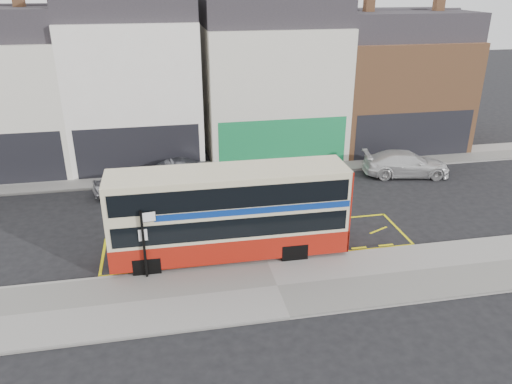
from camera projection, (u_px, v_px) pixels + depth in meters
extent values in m
plane|color=black|center=(265.00, 259.00, 21.84)|extent=(120.00, 120.00, 0.00)
cube|color=gray|center=(277.00, 287.00, 19.74)|extent=(40.00, 4.00, 0.15)
cube|color=gray|center=(267.00, 262.00, 21.47)|extent=(40.00, 0.15, 0.15)
cube|color=gray|center=(229.00, 170.00, 31.73)|extent=(50.00, 3.00, 0.15)
cube|color=silver|center=(7.00, 104.00, 31.41)|extent=(8.00, 8.00, 8.00)
cube|color=white|center=(136.00, 91.00, 32.61)|extent=(8.00, 8.00, 9.00)
cube|color=#28262B|center=(128.00, 3.00, 30.48)|extent=(8.00, 7.20, 1.80)
cube|color=black|center=(139.00, 153.00, 30.17)|extent=(7.36, 0.06, 3.20)
cube|color=black|center=(139.00, 156.00, 30.27)|extent=(5.60, 0.04, 2.00)
cube|color=silver|center=(270.00, 90.00, 34.29)|extent=(9.00, 8.00, 8.50)
cube|color=#28262B|center=(271.00, 10.00, 32.25)|extent=(9.00, 7.20, 1.80)
cube|color=#167D44|center=(283.00, 144.00, 31.75)|extent=(8.28, 0.06, 3.20)
cube|color=black|center=(283.00, 147.00, 31.85)|extent=(6.30, 0.04, 2.00)
cube|color=#9F663F|center=(391.00, 92.00, 36.07)|extent=(9.00, 8.00, 7.50)
cube|color=#28262B|center=(399.00, 24.00, 34.23)|extent=(9.00, 7.20, 1.80)
cube|color=#9F663F|center=(369.00, 5.00, 32.34)|extent=(0.60, 0.60, 1.20)
cube|color=#9F663F|center=(439.00, 4.00, 33.21)|extent=(0.60, 0.60, 1.20)
cube|color=black|center=(414.00, 136.00, 33.33)|extent=(8.28, 0.06, 3.20)
cube|color=black|center=(413.00, 139.00, 33.43)|extent=(6.30, 0.04, 2.00)
cube|color=beige|center=(229.00, 211.00, 21.26)|extent=(10.09, 2.39, 3.71)
cube|color=maroon|center=(230.00, 239.00, 21.80)|extent=(10.13, 2.43, 1.01)
cube|color=maroon|center=(341.00, 202.00, 22.10)|extent=(0.08, 2.33, 3.71)
cube|color=black|center=(229.00, 217.00, 21.36)|extent=(9.69, 2.45, 0.87)
cube|color=black|center=(229.00, 187.00, 20.82)|extent=(9.69, 2.45, 0.92)
cube|color=navy|center=(250.00, 199.00, 21.23)|extent=(8.08, 2.42, 0.27)
cube|color=black|center=(109.00, 231.00, 20.62)|extent=(0.08, 2.11, 1.46)
cube|color=black|center=(105.00, 196.00, 19.99)|extent=(0.08, 2.11, 0.92)
cube|color=black|center=(107.00, 212.00, 20.28)|extent=(0.07, 1.60, 0.32)
cube|color=beige|center=(228.00, 172.00, 20.55)|extent=(10.09, 2.30, 0.11)
cylinder|color=black|center=(147.00, 266.00, 20.43)|extent=(0.92, 0.27, 0.92)
cylinder|color=black|center=(148.00, 242.00, 22.27)|extent=(0.92, 0.27, 0.92)
cylinder|color=black|center=(294.00, 253.00, 21.46)|extent=(0.92, 0.27, 0.92)
cylinder|color=black|center=(283.00, 231.00, 23.31)|extent=(0.92, 0.27, 0.92)
cube|color=black|center=(144.00, 245.00, 19.73)|extent=(0.11, 0.11, 2.95)
cube|color=white|center=(149.00, 217.00, 19.35)|extent=(0.53, 0.10, 0.43)
cube|color=white|center=(143.00, 235.00, 19.63)|extent=(0.35, 0.07, 0.49)
imported|color=#B7B6BB|center=(128.00, 182.00, 28.26)|extent=(4.16, 2.51, 1.33)
imported|color=#47494F|center=(186.00, 172.00, 29.66)|extent=(4.53, 2.44, 1.42)
imported|color=silver|center=(406.00, 164.00, 30.81)|extent=(5.55, 3.07, 1.52)
cylinder|color=#322416|center=(348.00, 142.00, 33.99)|extent=(0.24, 0.24, 2.03)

